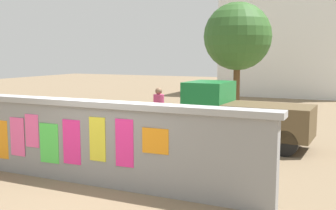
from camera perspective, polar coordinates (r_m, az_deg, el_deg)
name	(u,v)px	position (r m, az deg, el deg)	size (l,w,h in m)	color
ground	(225,124)	(15.62, 8.00, -2.70)	(60.00, 60.00, 0.00)	#7A664C
poster_wall	(110,143)	(8.25, -8.19, -5.34)	(6.81, 0.42, 1.74)	gray
auto_rickshaw_truck	(241,115)	(11.93, 10.21, -1.44)	(3.67, 1.66, 1.85)	black
motorcycle	(110,128)	(12.35, -8.20, -3.17)	(1.90, 0.56, 0.87)	black
bicycle_near	(188,158)	(9.12, 2.87, -7.47)	(1.67, 0.57, 0.95)	black
bicycle_far	(105,150)	(9.99, -8.88, -6.24)	(1.70, 0.44, 0.95)	black
person_walking	(46,121)	(10.64, -16.81, -2.22)	(0.45, 0.45, 1.62)	#D83F72
person_bystander	(159,107)	(12.80, -1.32, -0.35)	(0.41, 0.41, 1.62)	#338CBF
tree_roadside	(238,37)	(19.39, 9.77, 9.46)	(3.16, 3.16, 5.06)	brown
building_background	(292,43)	(28.44, 17.03, 8.39)	(8.48, 6.85, 6.76)	white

